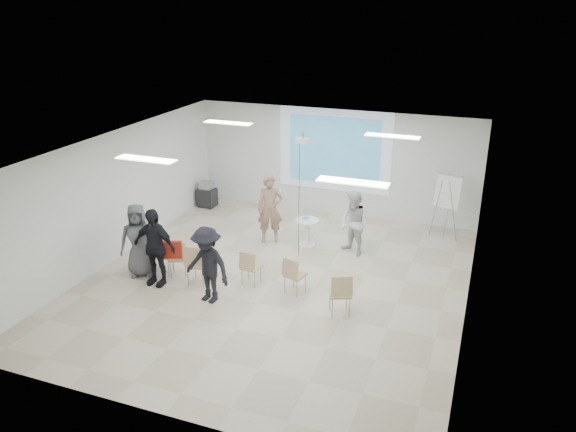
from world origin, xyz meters
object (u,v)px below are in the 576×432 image
(chair_left_mid, at_px, (178,256))
(audience_mid, at_px, (207,260))
(av_cart, at_px, (207,195))
(chair_right_inner, at_px, (293,273))
(chair_right_far, at_px, (341,292))
(laptop, at_px, (199,262))
(chair_far_left, at_px, (161,253))
(chair_left_inner, at_px, (196,262))
(player_left, at_px, (270,205))
(flipchart_easel, at_px, (448,191))
(audience_left, at_px, (154,242))
(pedestal_table, at_px, (307,231))
(player_right, at_px, (354,220))
(audience_outer, at_px, (138,236))
(chair_center, at_px, (250,265))

(chair_left_mid, xyz_separation_m, audience_mid, (1.13, -0.71, 0.41))
(chair_left_mid, bearing_deg, av_cart, 89.15)
(chair_right_inner, relative_size, audience_mid, 0.45)
(chair_left_mid, height_order, chair_right_far, chair_right_far)
(laptop, bearing_deg, chair_right_far, 172.50)
(chair_far_left, relative_size, chair_left_inner, 0.95)
(chair_right_far, xyz_separation_m, laptop, (-3.23, 0.24, -0.03))
(player_left, relative_size, flipchart_easel, 1.14)
(audience_left, relative_size, flipchart_easel, 1.13)
(chair_right_inner, xyz_separation_m, laptop, (-2.08, -0.25, 0.01))
(pedestal_table, relative_size, audience_left, 0.36)
(pedestal_table, bearing_deg, chair_left_inner, -119.60)
(laptop, relative_size, audience_mid, 0.18)
(flipchart_easel, bearing_deg, chair_far_left, -127.08)
(player_right, distance_m, chair_left_mid, 4.20)
(pedestal_table, xyz_separation_m, av_cart, (-3.69, 1.66, -0.04))
(player_left, bearing_deg, av_cart, 125.71)
(player_right, relative_size, chair_far_left, 1.99)
(flipchart_easel, bearing_deg, audience_left, -123.89)
(player_left, relative_size, chair_left_inner, 2.15)
(player_right, distance_m, chair_far_left, 4.54)
(chair_right_inner, distance_m, audience_outer, 3.54)
(chair_center, distance_m, audience_left, 2.09)
(pedestal_table, distance_m, player_left, 1.14)
(chair_left_mid, bearing_deg, audience_outer, 171.33)
(player_right, bearing_deg, audience_left, -109.15)
(chair_far_left, bearing_deg, chair_left_mid, -11.41)
(chair_left_inner, height_order, audience_mid, audience_mid)
(chair_left_inner, relative_size, chair_right_inner, 1.13)
(pedestal_table, bearing_deg, flipchart_easel, 27.63)
(player_right, bearing_deg, flipchart_easel, 71.84)
(av_cart, bearing_deg, player_right, -16.77)
(player_right, distance_m, audience_left, 4.68)
(flipchart_easel, bearing_deg, chair_left_mid, -125.19)
(player_right, xyz_separation_m, audience_outer, (-4.18, -2.73, 0.06))
(player_left, distance_m, audience_left, 3.29)
(player_right, height_order, audience_mid, audience_mid)
(audience_mid, bearing_deg, pedestal_table, 86.21)
(player_right, relative_size, audience_outer, 0.94)
(flipchart_easel, distance_m, av_cart, 6.90)
(chair_center, height_order, audience_outer, audience_outer)
(pedestal_table, relative_size, player_right, 0.41)
(chair_right_inner, height_order, audience_left, audience_left)
(pedestal_table, height_order, player_right, player_right)
(flipchart_easel, relative_size, av_cart, 2.25)
(pedestal_table, height_order, player_left, player_left)
(chair_right_inner, xyz_separation_m, audience_outer, (-3.50, -0.34, 0.44))
(chair_left_mid, xyz_separation_m, audience_outer, (-0.85, -0.19, 0.42))
(chair_left_mid, bearing_deg, player_left, 43.97)
(player_left, xyz_separation_m, chair_right_far, (2.62, -2.84, -0.47))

